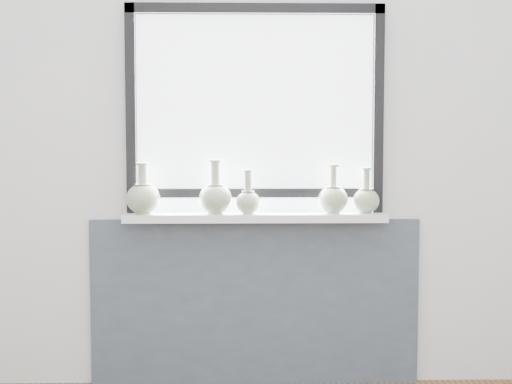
{
  "coord_description": "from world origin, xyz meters",
  "views": [
    {
      "loc": [
        -0.08,
        -1.86,
        1.28
      ],
      "look_at": [
        0.0,
        1.55,
        1.02
      ],
      "focal_mm": 50.0,
      "sensor_mm": 36.0,
      "label": 1
    }
  ],
  "objects_px": {
    "vase_a": "(143,197)",
    "vase_b": "(215,196)",
    "vase_c": "(248,200)",
    "windowsill": "(255,217)",
    "vase_d": "(333,198)",
    "vase_e": "(366,199)"
  },
  "relations": [
    {
      "from": "windowsill",
      "to": "vase_c",
      "type": "relative_size",
      "value": 5.96
    },
    {
      "from": "vase_d",
      "to": "vase_b",
      "type": "bearing_deg",
      "value": -179.3
    },
    {
      "from": "vase_a",
      "to": "vase_c",
      "type": "relative_size",
      "value": 1.16
    },
    {
      "from": "vase_b",
      "to": "vase_e",
      "type": "bearing_deg",
      "value": 1.29
    },
    {
      "from": "vase_b",
      "to": "vase_c",
      "type": "distance_m",
      "value": 0.16
    },
    {
      "from": "vase_c",
      "to": "vase_e",
      "type": "height_order",
      "value": "vase_e"
    },
    {
      "from": "vase_c",
      "to": "vase_a",
      "type": "bearing_deg",
      "value": -179.93
    },
    {
      "from": "vase_a",
      "to": "vase_e",
      "type": "distance_m",
      "value": 1.12
    },
    {
      "from": "vase_a",
      "to": "vase_e",
      "type": "bearing_deg",
      "value": 1.33
    },
    {
      "from": "vase_b",
      "to": "vase_e",
      "type": "xyz_separation_m",
      "value": [
        0.76,
        0.02,
        -0.02
      ]
    },
    {
      "from": "windowsill",
      "to": "vase_b",
      "type": "relative_size",
      "value": 4.87
    },
    {
      "from": "vase_a",
      "to": "vase_c",
      "type": "distance_m",
      "value": 0.52
    },
    {
      "from": "vase_b",
      "to": "vase_c",
      "type": "xyz_separation_m",
      "value": [
        0.16,
        -0.01,
        -0.02
      ]
    },
    {
      "from": "vase_d",
      "to": "vase_a",
      "type": "bearing_deg",
      "value": -179.02
    },
    {
      "from": "vase_a",
      "to": "vase_c",
      "type": "height_order",
      "value": "vase_a"
    },
    {
      "from": "vase_c",
      "to": "vase_b",
      "type": "bearing_deg",
      "value": 177.07
    },
    {
      "from": "vase_a",
      "to": "vase_b",
      "type": "relative_size",
      "value": 0.95
    },
    {
      "from": "vase_a",
      "to": "vase_b",
      "type": "height_order",
      "value": "vase_b"
    },
    {
      "from": "windowsill",
      "to": "vase_a",
      "type": "relative_size",
      "value": 5.15
    },
    {
      "from": "windowsill",
      "to": "vase_a",
      "type": "bearing_deg",
      "value": -177.16
    },
    {
      "from": "windowsill",
      "to": "vase_d",
      "type": "distance_m",
      "value": 0.4
    },
    {
      "from": "vase_a",
      "to": "vase_c",
      "type": "bearing_deg",
      "value": 0.07
    }
  ]
}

